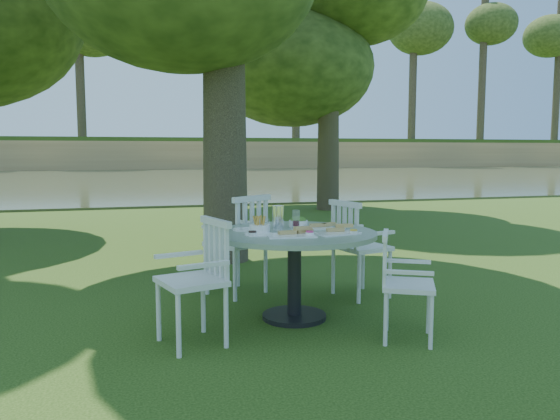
{
  "coord_description": "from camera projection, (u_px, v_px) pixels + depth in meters",
  "views": [
    {
      "loc": [
        -1.54,
        -5.24,
        1.46
      ],
      "look_at": [
        0.0,
        0.2,
        0.85
      ],
      "focal_mm": 35.0,
      "sensor_mm": 36.0,
      "label": 1
    }
  ],
  "objects": [
    {
      "name": "ground",
      "position": [
        285.0,
        294.0,
        5.59
      ],
      "size": [
        140.0,
        140.0,
        0.0
      ],
      "primitive_type": "plane",
      "color": "#1B360B",
      "rests_on": "ground"
    },
    {
      "name": "table",
      "position": [
        294.0,
        248.0,
        4.72
      ],
      "size": [
        1.42,
        1.42,
        0.77
      ],
      "color": "black",
      "rests_on": "ground"
    },
    {
      "name": "chair_ne",
      "position": [
        354.0,
        241.0,
        5.42
      ],
      "size": [
        0.56,
        0.59,
        0.97
      ],
      "rotation": [
        0.0,
        0.0,
        -4.47
      ],
      "color": "silver",
      "rests_on": "ground"
    },
    {
      "name": "chair_nw",
      "position": [
        243.0,
        237.0,
        5.5
      ],
      "size": [
        0.69,
        0.69,
        1.02
      ],
      "rotation": [
        0.0,
        0.0,
        -2.55
      ],
      "color": "silver",
      "rests_on": "ground"
    },
    {
      "name": "chair_sw",
      "position": [
        203.0,
        271.0,
        4.14
      ],
      "size": [
        0.56,
        0.58,
        0.94
      ],
      "rotation": [
        0.0,
        0.0,
        -1.29
      ],
      "color": "silver",
      "rests_on": "ground"
    },
    {
      "name": "chair_se",
      "position": [
        398.0,
        277.0,
        4.22
      ],
      "size": [
        0.55,
        0.56,
        0.83
      ],
      "rotation": [
        0.0,
        0.0,
        1.08
      ],
      "color": "silver",
      "rests_on": "ground"
    },
    {
      "name": "tableware",
      "position": [
        287.0,
        226.0,
        4.74
      ],
      "size": [
        1.0,
        0.76,
        0.2
      ],
      "color": "white",
      "rests_on": "table"
    },
    {
      "name": "river",
      "position": [
        157.0,
        180.0,
        27.58
      ],
      "size": [
        100.0,
        28.0,
        0.12
      ],
      "primitive_type": "cube",
      "color": "#353D24",
      "rests_on": "ground"
    },
    {
      "name": "far_bank",
      "position": [
        146.0,
        79.0,
        44.2
      ],
      "size": [
        100.0,
        18.0,
        15.2
      ],
      "color": "#A8814E",
      "rests_on": "ground"
    }
  ]
}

